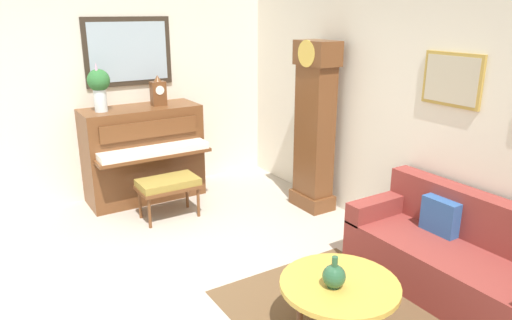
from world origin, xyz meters
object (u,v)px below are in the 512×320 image
piano_bench (168,185)px  flower_vase (99,85)px  grandfather_clock (314,131)px  mantel_clock (158,92)px  green_jug (334,276)px  piano (144,153)px  couch (459,259)px  coffee_table (340,286)px

piano_bench → flower_vase: flower_vase is taller
grandfather_clock → mantel_clock: grandfather_clock is taller
green_jug → piano_bench: bearing=-176.4°
mantel_clock → green_jug: mantel_clock is taller
piano → grandfather_clock: (1.38, 1.65, 0.36)m
grandfather_clock → couch: 2.25m
piano → mantel_clock: (0.00, 0.24, 0.76)m
grandfather_clock → mantel_clock: 2.01m
green_jug → grandfather_clock: bearing=144.8°
coffee_table → grandfather_clock: bearing=146.0°
flower_vase → green_jug: bearing=10.9°
grandfather_clock → flower_vase: grandfather_clock is taller
grandfather_clock → piano_bench: bearing=-111.2°
mantel_clock → green_jug: 3.54m
mantel_clock → flower_vase: size_ratio=0.66×
grandfather_clock → flower_vase: 2.59m
piano_bench → coffee_table: size_ratio=0.80×
piano_bench → mantel_clock: size_ratio=1.84×
grandfather_clock → flower_vase: (-1.38, -2.12, 0.55)m
grandfather_clock → couch: bearing=-3.1°
piano → couch: (3.53, 1.53, -0.29)m
flower_vase → green_jug: 3.64m
coffee_table → green_jug: (0.02, -0.08, 0.12)m
piano_bench → flower_vase: 1.42m
mantel_clock → green_jug: size_ratio=1.58×
piano → green_jug: piano is taller
grandfather_clock → mantel_clock: bearing=-134.4°
piano_bench → grandfather_clock: (0.63, 1.63, 0.56)m
piano → flower_vase: flower_vase is taller
piano_bench → grandfather_clock: 1.84m
mantel_clock → couch: bearing=20.0°
couch → flower_vase: size_ratio=3.28×
mantel_clock → piano: bearing=-90.5°
grandfather_clock → coffee_table: 2.53m
piano → flower_vase: 1.02m
piano_bench → mantel_clock: 1.24m
flower_vase → piano_bench: bearing=33.6°
mantel_clock → green_jug: bearing=-0.9°
couch → green_jug: size_ratio=7.92×
grandfather_clock → flower_vase: size_ratio=3.50×
couch → mantel_clock: bearing=-160.0°
couch → flower_vase: 4.23m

